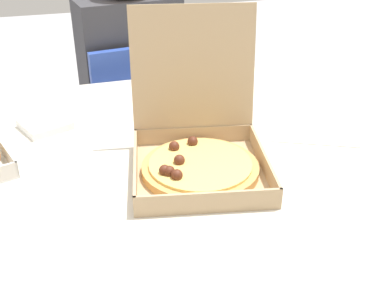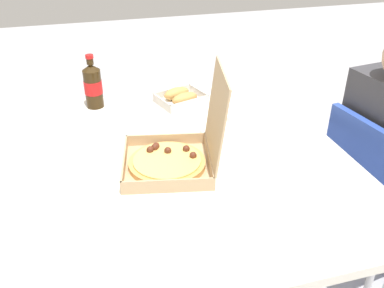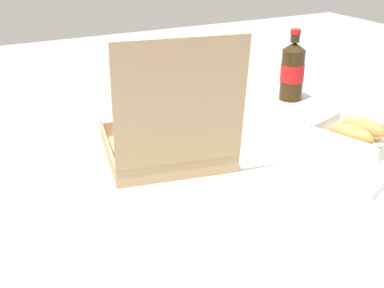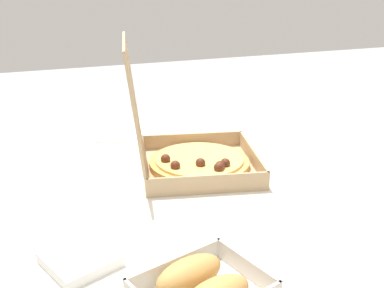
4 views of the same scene
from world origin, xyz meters
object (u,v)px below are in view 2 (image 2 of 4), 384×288
chair (374,194)px  pizza_box_open (175,155)px  paper_menu (237,228)px  bread_side_box (181,97)px  cola_bottle (93,85)px  napkin_pile (230,112)px

chair → pizza_box_open: size_ratio=2.28×
pizza_box_open → paper_menu: pizza_box_open is taller
chair → pizza_box_open: (0.00, -0.82, 0.33)m
bread_side_box → cola_bottle: cola_bottle is taller
bread_side_box → paper_menu: 0.81m
chair → cola_bottle: cola_bottle is taller
bread_side_box → paper_menu: bearing=-3.6°
chair → napkin_pile: size_ratio=7.55×
pizza_box_open → napkin_pile: bearing=136.2°
bread_side_box → cola_bottle: size_ratio=1.01×
pizza_box_open → napkin_pile: (-0.32, 0.30, -0.04)m
paper_menu → napkin_pile: size_ratio=1.91×
cola_bottle → paper_menu: bearing=19.3°
napkin_pile → chair: bearing=58.8°
pizza_box_open → cola_bottle: 0.58m
chair → napkin_pile: (-0.32, -0.52, 0.29)m
paper_menu → napkin_pile: 0.68m
pizza_box_open → chair: bearing=90.0°
chair → bread_side_box: (-0.47, -0.69, 0.31)m
cola_bottle → napkin_pile: cola_bottle is taller
pizza_box_open → bread_side_box: pizza_box_open is taller
pizza_box_open → bread_side_box: (-0.47, 0.14, -0.02)m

